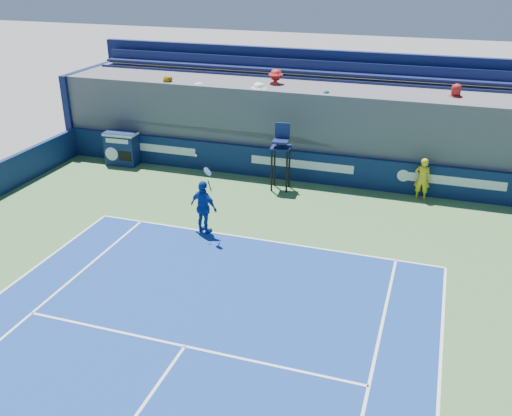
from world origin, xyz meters
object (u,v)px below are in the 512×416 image
(match_clock, at_px, (122,147))
(umpire_chair, at_px, (281,150))
(ball_person, at_px, (422,179))
(tennis_player, at_px, (204,207))

(match_clock, height_order, umpire_chair, umpire_chair)
(match_clock, distance_m, umpire_chair, 7.03)
(ball_person, height_order, umpire_chair, umpire_chair)
(ball_person, distance_m, umpire_chair, 5.13)
(umpire_chair, relative_size, tennis_player, 0.96)
(match_clock, distance_m, tennis_player, 7.45)
(umpire_chair, bearing_deg, tennis_player, -106.44)
(ball_person, bearing_deg, tennis_player, 40.44)
(umpire_chair, bearing_deg, ball_person, 7.26)
(tennis_player, bearing_deg, umpire_chair, 73.56)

